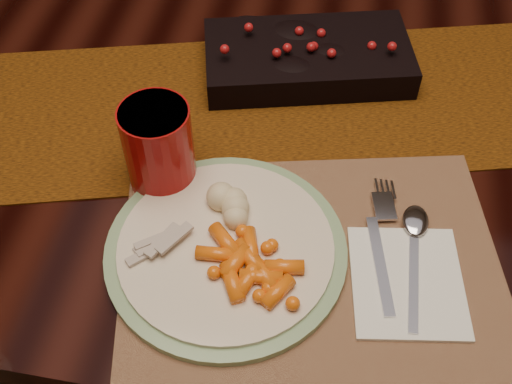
% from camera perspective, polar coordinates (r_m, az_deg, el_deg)
% --- Properties ---
extents(floor, '(5.00, 5.00, 0.00)m').
position_cam_1_polar(floor, '(1.59, 1.77, -11.27)').
color(floor, black).
rests_on(floor, ground).
extents(dining_table, '(1.80, 1.00, 0.75)m').
position_cam_1_polar(dining_table, '(1.27, 2.18, -3.42)').
color(dining_table, black).
rests_on(dining_table, floor).
extents(table_runner, '(1.53, 0.70, 0.00)m').
position_cam_1_polar(table_runner, '(0.97, 5.59, 8.03)').
color(table_runner, '#392810').
rests_on(table_runner, dining_table).
extents(centerpiece, '(0.34, 0.23, 0.06)m').
position_cam_1_polar(centerpiece, '(1.00, 4.64, 12.12)').
color(centerpiece, black).
rests_on(centerpiece, table_runner).
extents(placemat_main, '(0.52, 0.43, 0.00)m').
position_cam_1_polar(placemat_main, '(0.78, 4.93, -6.53)').
color(placemat_main, '#8A6144').
rests_on(placemat_main, dining_table).
extents(dinner_plate, '(0.37, 0.37, 0.02)m').
position_cam_1_polar(dinner_plate, '(0.78, -2.70, -5.10)').
color(dinner_plate, beige).
rests_on(dinner_plate, placemat_main).
extents(baby_carrots, '(0.12, 0.11, 0.02)m').
position_cam_1_polar(baby_carrots, '(0.75, -0.62, -6.55)').
color(baby_carrots, orange).
rests_on(baby_carrots, dinner_plate).
extents(mashed_potatoes, '(0.09, 0.08, 0.04)m').
position_cam_1_polar(mashed_potatoes, '(0.79, -3.25, -0.73)').
color(mashed_potatoes, tan).
rests_on(mashed_potatoes, dinner_plate).
extents(turkey_shreds, '(0.09, 0.09, 0.02)m').
position_cam_1_polar(turkey_shreds, '(0.77, -8.78, -4.68)').
color(turkey_shreds, tan).
rests_on(turkey_shreds, dinner_plate).
extents(napkin, '(0.15, 0.17, 0.01)m').
position_cam_1_polar(napkin, '(0.78, 13.28, -7.77)').
color(napkin, white).
rests_on(napkin, placemat_main).
extents(fork, '(0.06, 0.18, 0.00)m').
position_cam_1_polar(fork, '(0.79, 11.06, -4.99)').
color(fork, silver).
rests_on(fork, napkin).
extents(spoon, '(0.04, 0.17, 0.00)m').
position_cam_1_polar(spoon, '(0.79, 13.88, -6.08)').
color(spoon, '#9C9BB9').
rests_on(spoon, napkin).
extents(red_cup, '(0.11, 0.11, 0.12)m').
position_cam_1_polar(red_cup, '(0.82, -8.65, 3.97)').
color(red_cup, maroon).
rests_on(red_cup, placemat_main).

